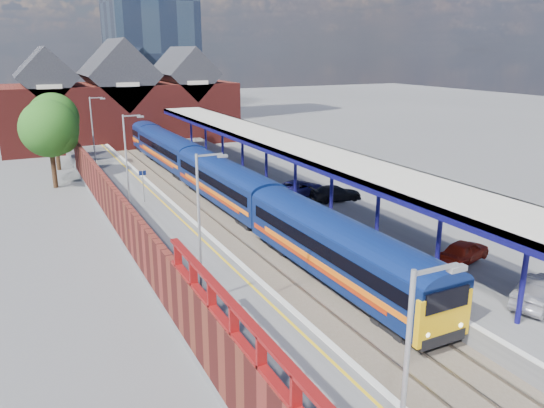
{
  "coord_description": "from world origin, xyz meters",
  "views": [
    {
      "loc": [
        -13.53,
        -15.7,
        12.33
      ],
      "look_at": [
        1.19,
        14.21,
        2.6
      ],
      "focal_mm": 35.0,
      "sensor_mm": 36.0,
      "label": 1
    }
  ],
  "objects_px": {
    "train": "(194,162)",
    "lamp_post_a": "(409,394)",
    "parked_car_dark": "(336,193)",
    "lamp_post_d": "(94,128)",
    "parked_car_red": "(464,251)",
    "platform_sign": "(143,181)",
    "parked_car_blue": "(298,188)",
    "lamp_post_b": "(202,220)",
    "lamp_post_c": "(128,157)",
    "parked_car_silver": "(543,291)"
  },
  "relations": [
    {
      "from": "lamp_post_a",
      "to": "lamp_post_c",
      "type": "bearing_deg",
      "value": 90.0
    },
    {
      "from": "parked_car_blue",
      "to": "platform_sign",
      "type": "bearing_deg",
      "value": 52.16
    },
    {
      "from": "train",
      "to": "parked_car_red",
      "type": "bearing_deg",
      "value": -76.21
    },
    {
      "from": "lamp_post_a",
      "to": "parked_car_silver",
      "type": "height_order",
      "value": "lamp_post_a"
    },
    {
      "from": "lamp_post_d",
      "to": "lamp_post_b",
      "type": "bearing_deg",
      "value": -90.0
    },
    {
      "from": "lamp_post_a",
      "to": "platform_sign",
      "type": "distance_m",
      "value": 32.11
    },
    {
      "from": "parked_car_silver",
      "to": "parked_car_blue",
      "type": "distance_m",
      "value": 21.49
    },
    {
      "from": "lamp_post_b",
      "to": "parked_car_blue",
      "type": "distance_m",
      "value": 19.44
    },
    {
      "from": "lamp_post_b",
      "to": "platform_sign",
      "type": "xyz_separation_m",
      "value": [
        1.36,
        18.0,
        -2.3
      ]
    },
    {
      "from": "lamp_post_c",
      "to": "parked_car_dark",
      "type": "xyz_separation_m",
      "value": [
        14.86,
        -4.2,
        -3.4
      ]
    },
    {
      "from": "lamp_post_b",
      "to": "platform_sign",
      "type": "distance_m",
      "value": 18.2
    },
    {
      "from": "platform_sign",
      "to": "parked_car_red",
      "type": "height_order",
      "value": "platform_sign"
    },
    {
      "from": "lamp_post_c",
      "to": "parked_car_silver",
      "type": "height_order",
      "value": "lamp_post_c"
    },
    {
      "from": "lamp_post_d",
      "to": "parked_car_silver",
      "type": "relative_size",
      "value": 1.69
    },
    {
      "from": "parked_car_red",
      "to": "parked_car_blue",
      "type": "bearing_deg",
      "value": -10.2
    },
    {
      "from": "platform_sign",
      "to": "parked_car_silver",
      "type": "xyz_separation_m",
      "value": [
        12.43,
        -25.27,
        -1.01
      ]
    },
    {
      "from": "train",
      "to": "lamp_post_a",
      "type": "height_order",
      "value": "lamp_post_a"
    },
    {
      "from": "parked_car_dark",
      "to": "parked_car_blue",
      "type": "height_order",
      "value": "parked_car_blue"
    },
    {
      "from": "train",
      "to": "platform_sign",
      "type": "bearing_deg",
      "value": -130.79
    },
    {
      "from": "parked_car_blue",
      "to": "train",
      "type": "bearing_deg",
      "value": 4.26
    },
    {
      "from": "train",
      "to": "parked_car_dark",
      "type": "height_order",
      "value": "train"
    },
    {
      "from": "platform_sign",
      "to": "parked_car_silver",
      "type": "distance_m",
      "value": 28.18
    },
    {
      "from": "train",
      "to": "parked_car_red",
      "type": "height_order",
      "value": "train"
    },
    {
      "from": "lamp_post_b",
      "to": "lamp_post_d",
      "type": "xyz_separation_m",
      "value": [
        0.0,
        32.0,
        0.0
      ]
    },
    {
      "from": "train",
      "to": "lamp_post_a",
      "type": "relative_size",
      "value": 9.42
    },
    {
      "from": "train",
      "to": "parked_car_blue",
      "type": "height_order",
      "value": "train"
    },
    {
      "from": "lamp_post_c",
      "to": "lamp_post_d",
      "type": "relative_size",
      "value": 1.0
    },
    {
      "from": "lamp_post_b",
      "to": "lamp_post_d",
      "type": "distance_m",
      "value": 32.0
    },
    {
      "from": "lamp_post_c",
      "to": "parked_car_red",
      "type": "distance_m",
      "value": 23.22
    },
    {
      "from": "train",
      "to": "lamp_post_c",
      "type": "distance_m",
      "value": 12.68
    },
    {
      "from": "lamp_post_a",
      "to": "parked_car_blue",
      "type": "height_order",
      "value": "lamp_post_a"
    },
    {
      "from": "platform_sign",
      "to": "parked_car_red",
      "type": "distance_m",
      "value": 23.8
    },
    {
      "from": "lamp_post_a",
      "to": "lamp_post_b",
      "type": "relative_size",
      "value": 1.0
    },
    {
      "from": "platform_sign",
      "to": "parked_car_red",
      "type": "xyz_separation_m",
      "value": [
        13.19,
        -19.78,
        -1.08
      ]
    },
    {
      "from": "parked_car_dark",
      "to": "lamp_post_b",
      "type": "bearing_deg",
      "value": 135.34
    },
    {
      "from": "lamp_post_d",
      "to": "parked_car_red",
      "type": "relative_size",
      "value": 1.95
    },
    {
      "from": "lamp_post_d",
      "to": "parked_car_red",
      "type": "distance_m",
      "value": 36.93
    },
    {
      "from": "train",
      "to": "lamp_post_c",
      "type": "height_order",
      "value": "lamp_post_c"
    },
    {
      "from": "train",
      "to": "platform_sign",
      "type": "xyz_separation_m",
      "value": [
        -6.49,
        -7.53,
        0.57
      ]
    },
    {
      "from": "train",
      "to": "lamp_post_d",
      "type": "xyz_separation_m",
      "value": [
        -7.86,
        6.47,
        2.87
      ]
    },
    {
      "from": "parked_car_dark",
      "to": "parked_car_blue",
      "type": "bearing_deg",
      "value": 46.91
    },
    {
      "from": "parked_car_red",
      "to": "platform_sign",
      "type": "bearing_deg",
      "value": 17.41
    },
    {
      "from": "lamp_post_d",
      "to": "train",
      "type": "bearing_deg",
      "value": -39.49
    },
    {
      "from": "platform_sign",
      "to": "parked_car_blue",
      "type": "height_order",
      "value": "platform_sign"
    },
    {
      "from": "lamp_post_b",
      "to": "parked_car_dark",
      "type": "relative_size",
      "value": 1.7
    },
    {
      "from": "platform_sign",
      "to": "parked_car_red",
      "type": "bearing_deg",
      "value": -56.29
    },
    {
      "from": "platform_sign",
      "to": "parked_car_blue",
      "type": "xyz_separation_m",
      "value": [
        11.49,
        -3.8,
        -1.03
      ]
    },
    {
      "from": "parked_car_red",
      "to": "parked_car_blue",
      "type": "xyz_separation_m",
      "value": [
        -1.71,
        15.98,
        0.05
      ]
    },
    {
      "from": "lamp_post_b",
      "to": "parked_car_red",
      "type": "distance_m",
      "value": 15.05
    },
    {
      "from": "parked_car_silver",
      "to": "parked_car_dark",
      "type": "bearing_deg",
      "value": -21.53
    }
  ]
}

